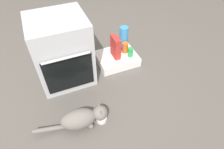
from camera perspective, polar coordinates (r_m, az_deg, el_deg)
ground at (r=2.19m, az=-8.44°, el=-5.83°), size 8.00×8.00×0.00m
oven at (r=2.18m, az=-14.71°, el=6.85°), size 0.59×0.61×0.78m
pantry_cabinet at (r=2.52m, az=1.47°, el=4.84°), size 0.51×0.40×0.11m
food_bowl at (r=1.95m, az=-3.21°, el=-12.94°), size 0.11×0.11×0.07m
cat at (r=1.87m, az=-8.89°, el=-12.72°), size 0.71×0.23×0.22m
cereal_box at (r=2.39m, az=1.06°, el=8.20°), size 0.07×0.18×0.28m
water_bottle at (r=2.55m, az=3.54°, el=11.01°), size 0.11×0.11×0.30m
soda_can at (r=2.44m, az=5.55°, el=6.63°), size 0.07×0.07×0.12m
sauce_jar at (r=2.50m, az=3.96°, el=8.06°), size 0.08×0.08×0.14m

